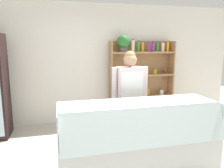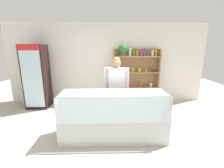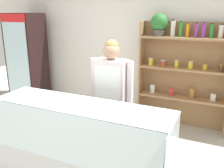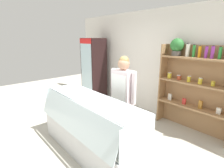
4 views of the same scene
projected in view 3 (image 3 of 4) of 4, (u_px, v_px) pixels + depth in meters
name	position (u px, v px, depth m)	size (l,w,h in m)	color
back_wall	(134.00, 48.00, 4.83)	(6.80, 0.10, 2.70)	white
drinks_fridge	(27.00, 61.00, 5.34)	(0.67, 0.60, 1.99)	black
shelving_unit	(180.00, 64.00, 4.32)	(1.54, 0.30, 2.00)	#9E754C
deli_display_case	(80.00, 159.00, 3.04)	(2.20, 0.78, 1.01)	silver
shop_clerk	(111.00, 90.00, 3.42)	(0.63, 0.25, 1.69)	#383D51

